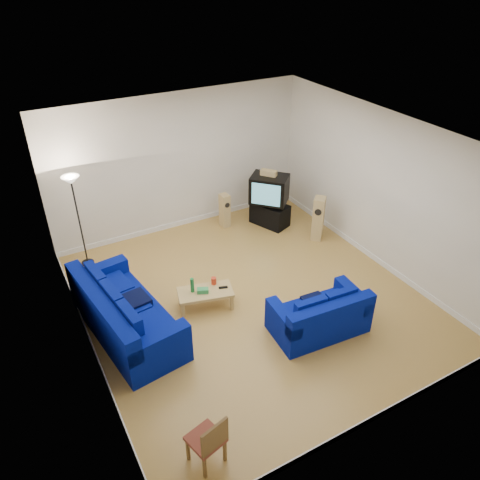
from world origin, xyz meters
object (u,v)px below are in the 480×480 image
sofa_three_seat (124,317)px  coffee_table (205,293)px  sofa_loveseat (320,317)px  tv_stand (270,214)px  television (269,189)px

sofa_three_seat → coffee_table: bearing=80.8°
sofa_loveseat → coffee_table: bearing=137.4°
coffee_table → tv_stand: 3.40m
coffee_table → television: bearing=37.6°
sofa_three_seat → sofa_loveseat: (2.99, -1.59, -0.05)m
television → sofa_three_seat: bearing=-108.1°
television → tv_stand: bearing=64.5°
sofa_three_seat → television: (4.18, 2.01, 0.60)m
sofa_loveseat → coffee_table: 2.13m
tv_stand → television: 0.69m
tv_stand → television: size_ratio=0.86×
sofa_loveseat → tv_stand: sofa_loveseat is taller
coffee_table → tv_stand: (2.70, 2.06, -0.04)m
television → coffee_table: bearing=-96.1°
coffee_table → television: 3.40m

